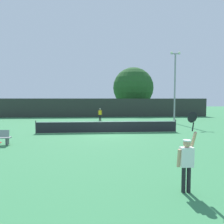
{
  "coord_description": "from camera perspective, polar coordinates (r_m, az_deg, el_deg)",
  "views": [
    {
      "loc": [
        -0.84,
        -17.42,
        2.81
      ],
      "look_at": [
        0.55,
        2.19,
        1.6
      ],
      "focal_mm": 33.72,
      "sensor_mm": 36.0,
      "label": 1
    }
  ],
  "objects": [
    {
      "name": "parked_car_near",
      "position": [
        42.48,
        10.55,
        0.72
      ],
      "size": [
        1.95,
        4.22,
        1.69
      ],
      "rotation": [
        0.0,
        0.0,
        -0.01
      ],
      "color": "#B7B7BC",
      "rests_on": "ground"
    },
    {
      "name": "player_receiving",
      "position": [
        27.38,
        -3.26,
        -0.39
      ],
      "size": [
        0.57,
        0.23,
        1.56
      ],
      "rotation": [
        0.0,
        0.0,
        3.14
      ],
      "color": "yellow",
      "rests_on": "ground"
    },
    {
      "name": "light_pole",
      "position": [
        25.41,
        16.68,
        7.61
      ],
      "size": [
        1.18,
        0.28,
        8.24
      ],
      "color": "gray",
      "rests_on": "ground"
    },
    {
      "name": "ground_plane",
      "position": [
        17.66,
        -1.27,
        -5.64
      ],
      "size": [
        120.0,
        120.0,
        0.0
      ],
      "primitive_type": "plane",
      "color": "#387F4C"
    },
    {
      "name": "perimeter_fence",
      "position": [
        32.9,
        -2.58,
        1.15
      ],
      "size": [
        33.61,
        0.12,
        2.9
      ],
      "primitive_type": "cube",
      "color": "#2D332D",
      "rests_on": "ground"
    },
    {
      "name": "tennis_ball",
      "position": [
        18.91,
        -0.09,
        -4.92
      ],
      "size": [
        0.07,
        0.07,
        0.07
      ],
      "primitive_type": "sphere",
      "color": "#CCE033",
      "rests_on": "ground"
    },
    {
      "name": "player_serving",
      "position": [
        6.81,
        19.61,
        -11.6
      ],
      "size": [
        0.68,
        0.39,
        2.44
      ],
      "color": "white",
      "rests_on": "ground"
    },
    {
      "name": "large_tree",
      "position": [
        39.36,
        5.76,
        6.58
      ],
      "size": [
        7.43,
        7.43,
        8.64
      ],
      "color": "brown",
      "rests_on": "ground"
    },
    {
      "name": "tennis_net",
      "position": [
        17.59,
        -1.27,
        -3.99
      ],
      "size": [
        11.76,
        0.08,
        1.07
      ],
      "color": "#232328",
      "rests_on": "ground"
    }
  ]
}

